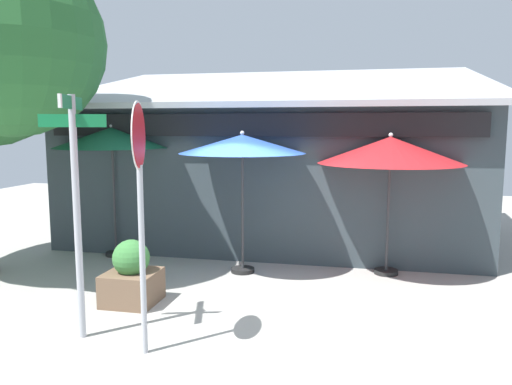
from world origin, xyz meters
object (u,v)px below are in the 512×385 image
Objects in this scene: patio_umbrella_royal_blue_center at (242,145)px; sidewalk_planter at (132,276)px; patio_umbrella_forest_green_left at (112,138)px; patio_umbrella_crimson_right at (390,151)px; stop_sign at (140,180)px; street_sign_post at (76,194)px.

sidewalk_planter is at bearing -123.15° from patio_umbrella_royal_blue_center.
patio_umbrella_forest_green_left reaches higher than patio_umbrella_crimson_right.
patio_umbrella_forest_green_left reaches higher than patio_umbrella_royal_blue_center.
patio_umbrella_forest_green_left is 2.77× the size of sidewalk_planter.
stop_sign is 3.55m from patio_umbrella_royal_blue_center.
patio_umbrella_forest_green_left is at bearing 168.18° from patio_umbrella_royal_blue_center.
stop_sign is at bearing -126.95° from patio_umbrella_crimson_right.
street_sign_post is 1.19× the size of patio_umbrella_crimson_right.
street_sign_post is at bearing 165.98° from stop_sign.
patio_umbrella_forest_green_left is 1.05× the size of patio_umbrella_royal_blue_center.
street_sign_post reaches higher than patio_umbrella_crimson_right.
street_sign_post is at bearing -136.89° from patio_umbrella_crimson_right.
patio_umbrella_royal_blue_center is (2.93, -0.61, -0.09)m from patio_umbrella_forest_green_left.
stop_sign is at bearing -58.06° from patio_umbrella_forest_green_left.
patio_umbrella_royal_blue_center is at bearing -170.05° from patio_umbrella_crimson_right.
patio_umbrella_royal_blue_center is (0.36, 3.52, 0.27)m from stop_sign.
patio_umbrella_forest_green_left is 3.69m from sidewalk_planter.
patio_umbrella_crimson_right is 4.98m from sidewalk_planter.
patio_umbrella_forest_green_left is 3.00m from patio_umbrella_royal_blue_center.
patio_umbrella_forest_green_left is at bearing 112.17° from street_sign_post.
street_sign_post is 4.24m from patio_umbrella_forest_green_left.
patio_umbrella_royal_blue_center is 1.01× the size of patio_umbrella_crimson_right.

